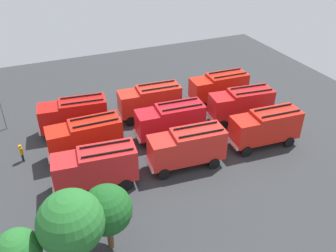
# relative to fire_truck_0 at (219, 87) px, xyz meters

# --- Properties ---
(ground_plane) EXTENTS (54.89, 54.89, 0.00)m
(ground_plane) POSITION_rel_fire_truck_0_xyz_m (8.79, 4.84, -2.15)
(ground_plane) COLOR #2D3033
(fire_truck_0) EXTENTS (7.28, 2.96, 3.88)m
(fire_truck_0) POSITION_rel_fire_truck_0_xyz_m (0.00, 0.00, 0.00)
(fire_truck_0) COLOR red
(fire_truck_0) RESTS_ON ground
(fire_truck_1) EXTENTS (7.34, 3.12, 3.88)m
(fire_truck_1) POSITION_rel_fire_truck_0_xyz_m (8.98, -0.02, 0.00)
(fire_truck_1) COLOR red
(fire_truck_1) RESTS_ON ground
(fire_truck_2) EXTENTS (7.42, 3.39, 3.88)m
(fire_truck_2) POSITION_rel_fire_truck_0_xyz_m (17.57, -0.12, 0.00)
(fire_truck_2) COLOR red
(fire_truck_2) RESTS_ON ground
(fire_truck_3) EXTENTS (7.42, 3.39, 3.88)m
(fire_truck_3) POSITION_rel_fire_truck_0_xyz_m (-0.14, 4.74, 0.00)
(fire_truck_3) COLOR red
(fire_truck_3) RESTS_ON ground
(fire_truck_4) EXTENTS (7.34, 3.13, 3.88)m
(fire_truck_4) POSITION_rel_fire_truck_0_xyz_m (8.56, 4.97, 0.00)
(fire_truck_4) COLOR red
(fire_truck_4) RESTS_ON ground
(fire_truck_5) EXTENTS (7.22, 2.79, 3.88)m
(fire_truck_5) POSITION_rel_fire_truck_0_xyz_m (17.32, 4.66, 0.00)
(fire_truck_5) COLOR red
(fire_truck_5) RESTS_ON ground
(fire_truck_6) EXTENTS (7.34, 3.12, 3.88)m
(fire_truck_6) POSITION_rel_fire_truck_0_xyz_m (0.26, 9.82, 0.00)
(fire_truck_6) COLOR red
(fire_truck_6) RESTS_ON ground
(fire_truck_7) EXTENTS (7.36, 3.20, 3.88)m
(fire_truck_7) POSITION_rel_fire_truck_0_xyz_m (9.01, 9.95, 0.00)
(fire_truck_7) COLOR red
(fire_truck_7) RESTS_ON ground
(fire_truck_8) EXTENTS (7.41, 3.34, 3.88)m
(fire_truck_8) POSITION_rel_fire_truck_0_xyz_m (17.43, 9.59, 0.00)
(fire_truck_8) COLOR red
(fire_truck_8) RESTS_ON ground
(firefighter_0) EXTENTS (0.44, 0.28, 1.65)m
(firefighter_0) POSITION_rel_fire_truck_0_xyz_m (19.44, -2.68, -1.24)
(firefighter_0) COLOR black
(firefighter_0) RESTS_ON ground
(firefighter_1) EXTENTS (0.35, 0.47, 1.81)m
(firefighter_1) POSITION_rel_fire_truck_0_xyz_m (23.27, 3.25, -1.13)
(firefighter_1) COLOR black
(firefighter_1) RESTS_ON ground
(tree_0) EXTENTS (3.50, 3.50, 5.43)m
(tree_0) POSITION_rel_fire_truck_0_xyz_m (18.08, 16.43, 1.50)
(tree_0) COLOR brown
(tree_0) RESTS_ON ground
(tree_1) EXTENTS (4.23, 4.23, 6.55)m
(tree_1) POSITION_rel_fire_truck_0_xyz_m (20.52, 17.40, 2.25)
(tree_1) COLOR brown
(tree_1) RESTS_ON ground
(tree_2) EXTENTS (2.92, 2.92, 4.53)m
(tree_2) POSITION_rel_fire_truck_0_xyz_m (23.86, 17.16, 0.89)
(tree_2) COLOR brown
(tree_2) RESTS_ON ground
(traffic_cone_0) EXTENTS (0.46, 0.46, 0.66)m
(traffic_cone_0) POSITION_rel_fire_truck_0_xyz_m (1.99, 7.34, -1.82)
(traffic_cone_0) COLOR #F2600C
(traffic_cone_0) RESTS_ON ground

